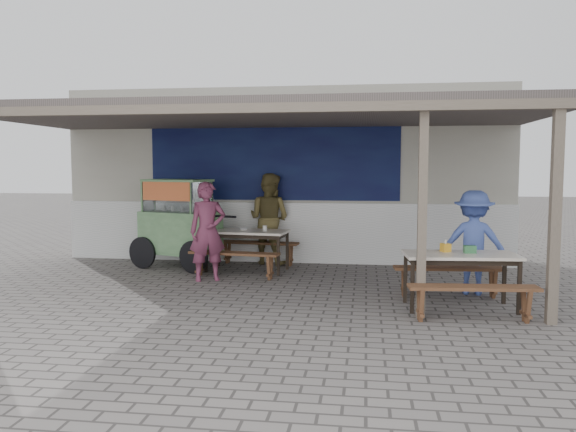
% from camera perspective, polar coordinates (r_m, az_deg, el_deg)
% --- Properties ---
extents(ground, '(60.00, 60.00, 0.00)m').
position_cam_1_polar(ground, '(8.47, -3.53, -8.05)').
color(ground, '#68625E').
rests_on(ground, ground).
extents(back_wall, '(9.00, 1.28, 3.50)m').
position_cam_1_polar(back_wall, '(11.78, -0.11, 4.08)').
color(back_wall, '#B8B5A5').
rests_on(back_wall, ground).
extents(warung_roof, '(9.00, 4.21, 2.81)m').
position_cam_1_polar(warung_roof, '(9.16, -2.39, 10.04)').
color(warung_roof, '#504845').
rests_on(warung_roof, ground).
extents(table_left, '(1.57, 0.91, 0.75)m').
position_cam_1_polar(table_left, '(10.33, -4.20, -1.89)').
color(table_left, silver).
rests_on(table_left, ground).
extents(bench_left_street, '(1.61, 0.46, 0.45)m').
position_cam_1_polar(bench_left_street, '(9.72, -5.51, -4.30)').
color(bench_left_street, brown).
rests_on(bench_left_street, ground).
extents(bench_left_wall, '(1.61, 0.46, 0.45)m').
position_cam_1_polar(bench_left_wall, '(11.03, -3.02, -3.18)').
color(bench_left_wall, brown).
rests_on(bench_left_wall, ground).
extents(table_right, '(1.54, 0.83, 0.75)m').
position_cam_1_polar(table_right, '(7.91, 17.12, -4.22)').
color(table_right, silver).
rests_on(table_right, ground).
extents(bench_right_street, '(1.61, 0.41, 0.45)m').
position_cam_1_polar(bench_right_street, '(7.34, 18.31, -7.59)').
color(bench_right_street, brown).
rests_on(bench_right_street, ground).
extents(bench_right_wall, '(1.61, 0.41, 0.45)m').
position_cam_1_polar(bench_right_wall, '(8.60, 15.99, -5.70)').
color(bench_right_wall, brown).
rests_on(bench_right_wall, ground).
extents(vendor_cart, '(2.15, 1.27, 1.68)m').
position_cam_1_polar(vendor_cart, '(10.81, -11.00, -0.39)').
color(vendor_cart, '#70A06A').
rests_on(vendor_cart, ground).
extents(patron_street_side, '(0.72, 0.61, 1.67)m').
position_cam_1_polar(patron_street_side, '(9.51, -8.17, -1.55)').
color(patron_street_side, '#6D2E48').
rests_on(patron_street_side, ground).
extents(patron_wall_side, '(1.06, 0.95, 1.79)m').
position_cam_1_polar(patron_wall_side, '(11.04, -1.93, -0.28)').
color(patron_wall_side, brown).
rests_on(patron_wall_side, ground).
extents(patron_right_table, '(1.09, 0.73, 1.56)m').
position_cam_1_polar(patron_right_table, '(8.87, 18.32, -2.56)').
color(patron_right_table, '#465CAF').
rests_on(patron_right_table, ground).
extents(tissue_box, '(0.15, 0.15, 0.11)m').
position_cam_1_polar(tissue_box, '(8.01, 15.71, -3.11)').
color(tissue_box, gold).
rests_on(tissue_box, table_right).
extents(donation_box, '(0.16, 0.12, 0.10)m').
position_cam_1_polar(donation_box, '(7.98, 17.98, -3.24)').
color(donation_box, '#316F40').
rests_on(donation_box, table_right).
extents(condiment_jar, '(0.08, 0.08, 0.09)m').
position_cam_1_polar(condiment_jar, '(10.30, -2.36, -1.22)').
color(condiment_jar, silver).
rests_on(condiment_jar, table_left).
extents(condiment_bowl, '(0.20, 0.20, 0.04)m').
position_cam_1_polar(condiment_bowl, '(10.36, -4.54, -1.33)').
color(condiment_bowl, silver).
rests_on(condiment_bowl, table_left).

